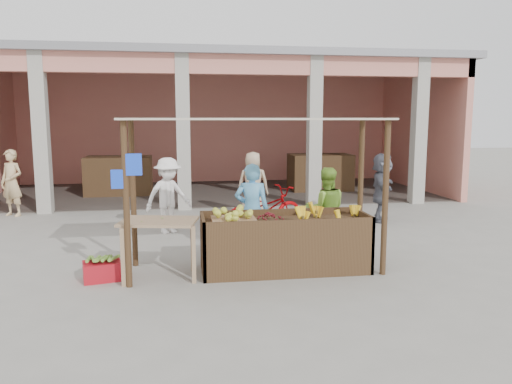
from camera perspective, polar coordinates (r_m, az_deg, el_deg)
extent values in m
plane|color=gray|center=(7.93, -0.34, -9.05)|extent=(60.00, 60.00, 0.00)
cube|color=tan|center=(18.92, -5.40, 7.23)|extent=(14.00, 0.20, 4.00)
cube|color=tan|center=(17.87, 18.03, 6.80)|extent=(0.20, 6.00, 4.00)
cube|color=tan|center=(13.25, -4.02, 14.34)|extent=(14.00, 0.30, 0.50)
cube|color=gray|center=(16.11, -4.89, 14.52)|extent=(14.40, 6.40, 0.20)
cube|color=#ACA89E|center=(13.57, -23.35, 6.14)|extent=(0.35, 0.35, 4.00)
cube|color=#ACA89E|center=(13.14, -8.32, 6.68)|extent=(0.35, 0.35, 4.00)
cube|color=#ACA89E|center=(13.62, 6.68, 6.77)|extent=(0.35, 0.35, 4.00)
cube|color=#ACA89E|center=(14.70, 18.11, 6.53)|extent=(0.35, 0.35, 4.00)
cube|color=#49321D|center=(16.19, -15.39, 1.81)|extent=(2.00, 1.20, 1.20)
cube|color=#49321D|center=(16.72, 7.33, 2.24)|extent=(2.00, 1.20, 1.20)
cube|color=#49321D|center=(7.90, 3.27, -6.10)|extent=(2.60, 0.95, 0.80)
cylinder|color=#49321D|center=(7.17, -14.60, -1.52)|extent=(0.09, 0.09, 2.35)
cylinder|color=#49321D|center=(7.76, 14.56, -0.79)|extent=(0.09, 0.09, 2.35)
cylinder|color=#49321D|center=(8.20, -13.86, -0.27)|extent=(0.09, 0.09, 2.35)
cylinder|color=#49321D|center=(8.72, 11.86, 0.30)|extent=(0.09, 0.09, 2.35)
cube|color=beige|center=(7.65, -0.06, 8.35)|extent=(4.00, 1.35, 0.03)
cube|color=blue|center=(7.09, -13.80, 3.08)|extent=(0.22, 0.08, 0.30)
cube|color=blue|center=(7.13, -15.51, 1.43)|extent=(0.18, 0.07, 0.26)
cube|color=#9D7251|center=(7.66, -2.58, -3.26)|extent=(0.67, 0.58, 0.06)
ellipsoid|color=yellow|center=(7.64, -2.58, -2.58)|extent=(0.57, 0.50, 0.13)
ellipsoid|color=maroon|center=(7.76, 1.44, -2.76)|extent=(0.47, 0.39, 0.15)
cube|color=tan|center=(7.53, -11.06, -3.32)|extent=(1.22, 0.93, 0.04)
cube|color=tan|center=(7.37, -14.96, -7.26)|extent=(0.06, 0.06, 0.85)
cube|color=tan|center=(7.33, -7.13, -7.13)|extent=(0.06, 0.06, 0.85)
cube|color=tan|center=(7.98, -14.47, -6.05)|extent=(0.06, 0.06, 0.85)
cube|color=tan|center=(7.93, -7.26, -5.92)|extent=(0.06, 0.06, 0.85)
cube|color=#AD121E|center=(7.82, -17.17, -8.61)|extent=(0.61, 0.49, 0.28)
ellipsoid|color=maroon|center=(13.23, 7.67, -0.67)|extent=(0.45, 0.45, 0.61)
ellipsoid|color=maroon|center=(13.38, 9.07, -0.60)|extent=(0.45, 0.45, 0.61)
imported|color=#5EAFE4|center=(8.51, -0.47, -1.80)|extent=(0.75, 0.63, 1.74)
imported|color=#88BE3B|center=(9.02, 7.98, -1.75)|extent=(0.83, 0.55, 1.60)
imported|color=#A00307|center=(10.35, 0.95, -1.99)|extent=(1.40, 2.06, 1.02)
imported|color=white|center=(10.50, -10.02, -0.07)|extent=(1.22, 1.00, 1.71)
imported|color=tan|center=(12.25, -0.34, 1.36)|extent=(0.89, 0.63, 1.75)
imported|color=#4F515C|center=(11.88, 14.19, 0.70)|extent=(1.22, 1.67, 1.67)
imported|color=tan|center=(13.56, -26.14, 1.09)|extent=(0.78, 0.71, 1.70)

